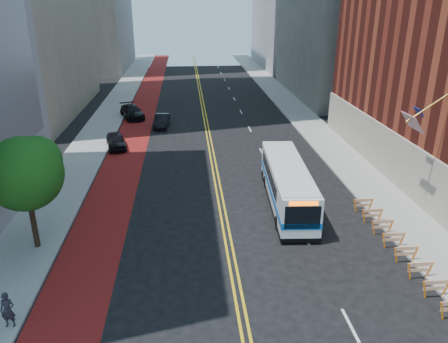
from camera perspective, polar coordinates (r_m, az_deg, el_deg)
name	(u,v)px	position (r m, az deg, el deg)	size (l,w,h in m)	color
ground	(240,303)	(22.16, 2.06, -16.74)	(160.00, 160.00, 0.00)	black
sidewalk_left	(99,132)	(50.11, -16.07, 4.98)	(4.00, 140.00, 0.15)	gray
sidewalk_right	(312,127)	(51.19, 11.43, 5.75)	(4.00, 140.00, 0.15)	gray
bus_lane_paint	(134,132)	(49.52, -11.62, 5.11)	(3.60, 140.00, 0.01)	maroon
center_line_inner	(206,130)	(49.22, -2.39, 5.44)	(0.14, 140.00, 0.01)	gold
center_line_outer	(209,130)	(49.24, -1.97, 5.45)	(0.14, 140.00, 0.01)	gold
lane_dashes	(241,112)	(57.34, 2.24, 7.79)	(0.14, 98.20, 0.01)	silver
construction_barriers	(399,245)	(27.17, 21.93, -8.86)	(1.42, 10.91, 1.00)	orange
street_tree	(26,171)	(26.45, -24.50, 0.09)	(4.20, 4.20, 6.70)	black
transit_bus	(287,183)	(31.14, 8.23, -1.54)	(3.15, 11.29, 3.07)	silver
car_a	(116,141)	(44.29, -13.95, 3.93)	(1.73, 4.31, 1.47)	black
car_b	(162,121)	(50.79, -8.12, 6.58)	(1.51, 4.33, 1.43)	black
car_c	(132,112)	(55.36, -11.92, 7.64)	(2.14, 5.26, 1.53)	black
pedestrian	(8,310)	(22.26, -26.41, -15.92)	(0.63, 0.41, 1.72)	black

